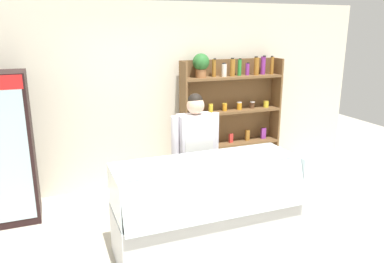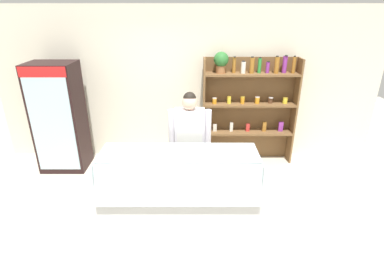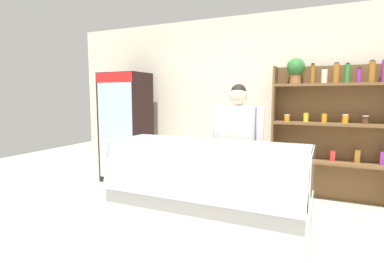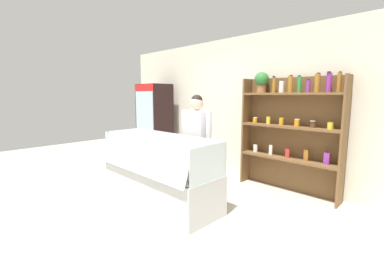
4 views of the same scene
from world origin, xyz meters
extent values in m
plane|color=beige|center=(0.00, 0.00, 0.00)|extent=(12.00, 12.00, 0.00)
cube|color=silver|center=(0.00, 2.11, 1.35)|extent=(6.80, 0.10, 2.70)
cube|color=black|center=(-2.17, 1.58, 0.92)|extent=(0.76, 0.57, 1.85)
cube|color=silver|center=(-2.17, 1.29, 0.92)|extent=(0.68, 0.01, 1.65)
cube|color=red|center=(-2.17, 1.29, 1.76)|extent=(0.72, 0.01, 0.16)
cylinder|color=#3356B2|center=(-2.38, 1.36, 0.36)|extent=(0.06, 0.06, 0.22)
cylinder|color=#9E6623|center=(-2.17, 1.36, 0.34)|extent=(0.06, 0.06, 0.18)
cylinder|color=orange|center=(-1.96, 1.36, 0.32)|extent=(0.06, 0.06, 0.14)
cylinder|color=silver|center=(-2.38, 1.36, 0.84)|extent=(0.05, 0.05, 0.21)
cylinder|color=#9E6623|center=(-2.17, 1.36, 0.80)|extent=(0.07, 0.07, 0.14)
cylinder|color=purple|center=(-1.96, 1.36, 0.81)|extent=(0.06, 0.06, 0.15)
cylinder|color=orange|center=(-2.38, 1.36, 1.31)|extent=(0.07, 0.07, 0.18)
cylinder|color=purple|center=(-2.17, 1.36, 1.31)|extent=(0.07, 0.07, 0.20)
cylinder|color=red|center=(-1.96, 1.36, 1.32)|extent=(0.07, 0.07, 0.22)
cube|color=brown|center=(1.06, 1.96, 0.94)|extent=(1.62, 0.02, 1.87)
cube|color=brown|center=(0.27, 1.82, 0.94)|extent=(0.03, 0.28, 1.87)
cube|color=brown|center=(1.06, 1.82, 0.56)|extent=(1.56, 0.28, 0.04)
cube|color=brown|center=(1.06, 1.82, 1.09)|extent=(1.56, 0.28, 0.04)
cube|color=brown|center=(1.06, 1.82, 1.61)|extent=(1.56, 0.28, 0.04)
cylinder|color=#996038|center=(0.54, 1.82, 1.69)|extent=(0.16, 0.16, 0.12)
sphere|color=#2B6B2D|center=(0.54, 1.82, 1.86)|extent=(0.24, 0.24, 0.24)
cylinder|color=#9E6623|center=(0.76, 1.84, 1.76)|extent=(0.06, 0.06, 0.26)
cylinder|color=black|center=(0.76, 1.82, 1.89)|extent=(0.04, 0.04, 0.02)
cylinder|color=silver|center=(0.91, 1.81, 1.72)|extent=(0.08, 0.08, 0.19)
cylinder|color=black|center=(0.91, 1.82, 1.82)|extent=(0.05, 0.05, 0.02)
cylinder|color=#9E6623|center=(1.05, 1.81, 1.76)|extent=(0.07, 0.07, 0.25)
cylinder|color=black|center=(1.05, 1.82, 1.89)|extent=(0.05, 0.05, 0.02)
cylinder|color=#2D8C38|center=(1.18, 1.84, 1.75)|extent=(0.06, 0.06, 0.24)
cylinder|color=black|center=(1.18, 1.82, 1.88)|extent=(0.04, 0.04, 0.02)
cylinder|color=purple|center=(1.32, 1.84, 1.72)|extent=(0.06, 0.06, 0.18)
cylinder|color=black|center=(1.32, 1.82, 1.82)|extent=(0.04, 0.04, 0.02)
cylinder|color=#9E6623|center=(1.46, 1.80, 1.76)|extent=(0.08, 0.08, 0.27)
cylinder|color=black|center=(1.46, 1.82, 1.90)|extent=(0.05, 0.05, 0.02)
cylinder|color=orange|center=(0.45, 1.80, 1.15)|extent=(0.08, 0.08, 0.09)
cylinder|color=silver|center=(0.45, 1.82, 1.20)|extent=(0.08, 0.08, 0.01)
cylinder|color=yellow|center=(0.70, 1.81, 1.16)|extent=(0.07, 0.07, 0.11)
cylinder|color=gold|center=(0.70, 1.82, 1.22)|extent=(0.07, 0.07, 0.01)
cylinder|color=orange|center=(0.93, 1.81, 1.16)|extent=(0.07, 0.07, 0.11)
cylinder|color=gold|center=(0.93, 1.82, 1.22)|extent=(0.07, 0.07, 0.01)
cylinder|color=orange|center=(1.19, 1.81, 1.16)|extent=(0.08, 0.08, 0.10)
cylinder|color=silver|center=(1.19, 1.82, 1.22)|extent=(0.08, 0.08, 0.01)
cylinder|color=brown|center=(1.42, 1.83, 1.15)|extent=(0.08, 0.08, 0.09)
cylinder|color=silver|center=(1.42, 1.82, 1.20)|extent=(0.08, 0.08, 0.01)
cube|color=silver|center=(0.47, 1.82, 0.65)|extent=(0.07, 0.05, 0.13)
cube|color=silver|center=(0.77, 1.82, 0.66)|extent=(0.06, 0.05, 0.17)
cube|color=red|center=(1.06, 1.82, 0.65)|extent=(0.07, 0.05, 0.14)
cube|color=#9E6623|center=(1.36, 1.82, 0.67)|extent=(0.07, 0.04, 0.17)
cube|color=purple|center=(1.65, 1.82, 0.67)|extent=(0.08, 0.04, 0.18)
cube|color=silver|center=(-0.10, 0.09, 0.28)|extent=(1.96, 0.71, 0.55)
cube|color=white|center=(-0.10, 0.09, 0.57)|extent=(1.90, 0.65, 0.03)
cube|color=silver|center=(-0.10, -0.24, 0.78)|extent=(1.92, 0.16, 0.47)
cube|color=silver|center=(-0.10, 0.14, 1.00)|extent=(1.92, 0.55, 0.01)
cube|color=silver|center=(-1.07, 0.09, 0.78)|extent=(0.01, 0.67, 0.45)
cube|color=silver|center=(0.87, 0.09, 0.78)|extent=(0.01, 0.67, 0.45)
cube|color=tan|center=(-0.86, 0.18, 0.61)|extent=(0.16, 0.11, 0.05)
cube|color=white|center=(-0.86, -0.04, 0.61)|extent=(0.05, 0.03, 0.02)
cube|color=beige|center=(-0.56, 0.18, 0.61)|extent=(0.17, 0.12, 0.06)
cube|color=white|center=(-0.56, -0.04, 0.61)|extent=(0.05, 0.03, 0.02)
cube|color=tan|center=(-0.25, 0.18, 0.61)|extent=(0.17, 0.12, 0.05)
cube|color=white|center=(-0.25, -0.04, 0.61)|extent=(0.05, 0.03, 0.02)
cube|color=tan|center=(0.06, 0.18, 0.61)|extent=(0.16, 0.13, 0.05)
cube|color=white|center=(0.06, -0.04, 0.61)|extent=(0.05, 0.03, 0.02)
cube|color=tan|center=(0.36, 0.18, 0.61)|extent=(0.17, 0.11, 0.05)
cube|color=white|center=(0.36, -0.04, 0.61)|extent=(0.05, 0.03, 0.02)
cube|color=beige|center=(0.67, 0.18, 0.61)|extent=(0.17, 0.14, 0.06)
cube|color=white|center=(0.67, -0.04, 0.61)|extent=(0.05, 0.03, 0.02)
cylinder|color=#A35B4C|center=(-0.90, -0.01, 0.66)|extent=(0.20, 0.19, 0.16)
cylinder|color=#A35B4C|center=(-0.68, -0.01, 0.65)|extent=(0.18, 0.14, 0.13)
cylinder|color=tan|center=(-0.46, -0.01, 0.65)|extent=(0.19, 0.16, 0.13)
cylinder|color=white|center=(0.39, 0.01, 0.70)|extent=(0.07, 0.07, 0.24)
cylinder|color=white|center=(0.49, 0.01, 0.70)|extent=(0.07, 0.07, 0.22)
cylinder|color=#4C4233|center=(-0.06, 0.75, 0.37)|extent=(0.13, 0.13, 0.74)
cylinder|color=#4C4233|center=(0.12, 0.75, 0.37)|extent=(0.13, 0.13, 0.74)
cube|color=white|center=(0.03, 0.75, 1.04)|extent=(0.42, 0.24, 0.61)
cube|color=white|center=(0.03, 0.62, 0.72)|extent=(0.35, 0.01, 1.14)
cylinder|color=white|center=(-0.23, 0.75, 1.07)|extent=(0.09, 0.09, 0.55)
cylinder|color=white|center=(0.29, 0.75, 1.07)|extent=(0.09, 0.09, 0.55)
sphere|color=#D8AD8E|center=(0.03, 0.75, 1.46)|extent=(0.21, 0.21, 0.21)
sphere|color=black|center=(0.03, 0.76, 1.51)|extent=(0.18, 0.18, 0.18)
camera|label=1|loc=(-1.56, -3.24, 2.33)|focal=35.00mm
camera|label=2|loc=(0.06, -3.14, 2.67)|focal=28.00mm
camera|label=3|loc=(0.97, -2.61, 1.46)|focal=28.00mm
camera|label=4|loc=(2.83, -2.17, 1.59)|focal=24.00mm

